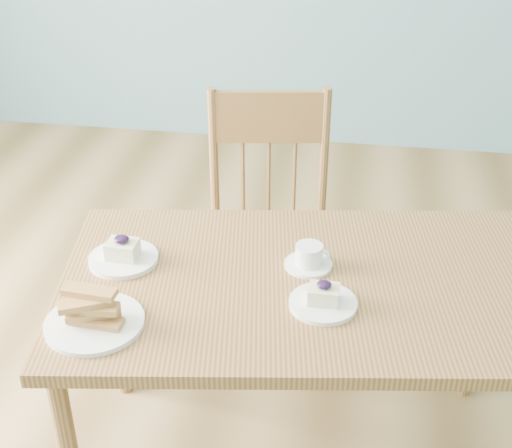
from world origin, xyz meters
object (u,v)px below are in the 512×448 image
cheesecake_plate_near (323,300)px  cheesecake_plate_far (123,255)px  coffee_cup (309,257)px  dining_chair (269,228)px  dining_table (305,301)px  biscotti_plate (93,315)px

cheesecake_plate_near → cheesecake_plate_far: cheesecake_plate_far is taller
coffee_cup → dining_chair: bearing=113.0°
cheesecake_plate_far → coffee_cup: 0.49m
dining_table → coffee_cup: coffee_cup is taller
dining_table → dining_chair: (-0.17, 0.57, -0.14)m
dining_chair → cheesecake_plate_near: dining_chair is taller
dining_table → biscotti_plate: 0.54m
dining_table → cheesecake_plate_far: (-0.48, 0.01, 0.09)m
dining_table → coffee_cup: 0.11m
dining_table → cheesecake_plate_near: 0.14m
dining_table → cheesecake_plate_near: (0.05, -0.10, 0.08)m
dining_chair → cheesecake_plate_far: bearing=-127.9°
cheesecake_plate_far → coffee_cup: cheesecake_plate_far is taller
cheesecake_plate_near → biscotti_plate: (-0.52, -0.16, 0.01)m
dining_table → dining_chair: bearing=98.5°
dining_chair → biscotti_plate: bearing=-118.4°
dining_chair → coffee_cup: dining_chair is taller
cheesecake_plate_near → coffee_cup: 0.17m
dining_chair → cheesecake_plate_far: dining_chair is taller
biscotti_plate → dining_chair: bearing=70.6°
dining_chair → cheesecake_plate_far: size_ratio=5.01×
cheesecake_plate_far → biscotti_plate: size_ratio=0.79×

